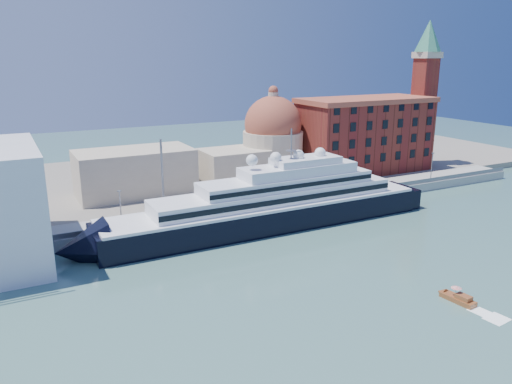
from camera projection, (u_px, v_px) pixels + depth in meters
ground at (322, 264)px, 93.71m from camera, size 400.00×400.00×0.00m
quay at (242, 210)px, 122.46m from camera, size 180.00×10.00×2.50m
land at (186, 176)px, 157.58m from camera, size 260.00×72.00×2.00m
quay_fence at (251, 208)px, 118.12m from camera, size 180.00×0.10×1.20m
superyacht at (258, 210)px, 111.59m from camera, size 87.07×12.07×26.02m
water_taxi at (459, 298)px, 79.29m from camera, size 2.54×5.86×2.70m
warehouse at (365, 134)px, 157.68m from camera, size 43.00×19.00×23.25m
campanile at (425, 84)px, 164.40m from camera, size 8.40×8.40×47.00m
church at (226, 153)px, 143.02m from camera, size 66.00×18.00×25.50m
lamp_posts at (195, 184)px, 113.05m from camera, size 120.80×2.40×18.00m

